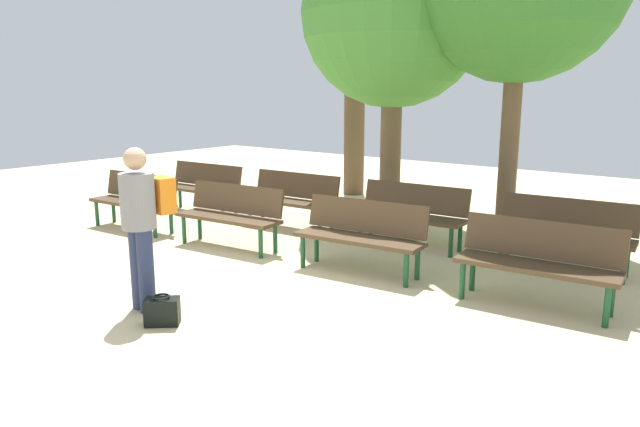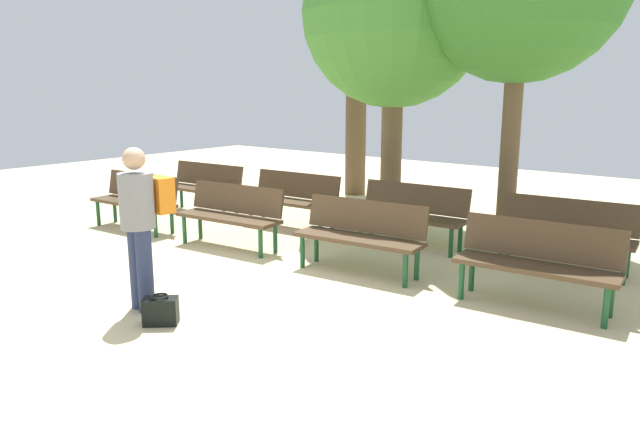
{
  "view_description": "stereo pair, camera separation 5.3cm",
  "coord_description": "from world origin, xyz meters",
  "px_view_note": "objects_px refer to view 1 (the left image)",
  "views": [
    {
      "loc": [
        4.76,
        -4.09,
        2.21
      ],
      "look_at": [
        0.0,
        2.02,
        0.55
      ],
      "focal_mm": 33.06,
      "sensor_mm": 36.0,
      "label": 1
    },
    {
      "loc": [
        4.8,
        -4.06,
        2.21
      ],
      "look_at": [
        0.0,
        2.02,
        0.55
      ],
      "focal_mm": 33.06,
      "sensor_mm": 36.0,
      "label": 2
    }
  ],
  "objects_px": {
    "bench_r0_c1": "(231,212)",
    "bench_r1_c0": "(203,185)",
    "bench_r1_c1": "(292,197)",
    "tree_1": "(394,15)",
    "bench_r0_c2": "(362,232)",
    "bench_r1_c3": "(565,230)",
    "handbag": "(162,311)",
    "visitor_with_backpack": "(142,219)",
    "bench_r1_c2": "(411,211)",
    "tree_0": "(354,110)",
    "bench_r0_c3": "(538,258)",
    "bench_r0_c0": "(136,198)"
  },
  "relations": [
    {
      "from": "bench_r1_c0",
      "to": "visitor_with_backpack",
      "type": "relative_size",
      "value": 0.99
    },
    {
      "from": "bench_r1_c3",
      "to": "bench_r1_c1",
      "type": "bearing_deg",
      "value": 180.0
    },
    {
      "from": "tree_0",
      "to": "handbag",
      "type": "bearing_deg",
      "value": -69.48
    },
    {
      "from": "bench_r1_c0",
      "to": "visitor_with_backpack",
      "type": "bearing_deg",
      "value": -51.39
    },
    {
      "from": "bench_r1_c1",
      "to": "bench_r1_c3",
      "type": "xyz_separation_m",
      "value": [
        4.1,
        0.36,
        0.0
      ]
    },
    {
      "from": "bench_r0_c1",
      "to": "bench_r1_c3",
      "type": "distance_m",
      "value": 4.38
    },
    {
      "from": "bench_r1_c3",
      "to": "handbag",
      "type": "height_order",
      "value": "bench_r1_c3"
    },
    {
      "from": "bench_r1_c2",
      "to": "tree_0",
      "type": "xyz_separation_m",
      "value": [
        -3.03,
        2.95,
        1.26
      ]
    },
    {
      "from": "bench_r1_c2",
      "to": "bench_r0_c2",
      "type": "bearing_deg",
      "value": -88.43
    },
    {
      "from": "bench_r0_c1",
      "to": "bench_r1_c3",
      "type": "height_order",
      "value": "same"
    },
    {
      "from": "bench_r1_c3",
      "to": "visitor_with_backpack",
      "type": "xyz_separation_m",
      "value": [
        -2.94,
        -3.99,
        0.43
      ]
    },
    {
      "from": "bench_r0_c3",
      "to": "handbag",
      "type": "xyz_separation_m",
      "value": [
        -2.63,
        -2.69,
        -0.37
      ]
    },
    {
      "from": "bench_r0_c3",
      "to": "bench_r0_c2",
      "type": "bearing_deg",
      "value": 180.0
    },
    {
      "from": "bench_r0_c2",
      "to": "tree_1",
      "type": "xyz_separation_m",
      "value": [
        -1.14,
        2.52,
        2.81
      ]
    },
    {
      "from": "bench_r0_c2",
      "to": "bench_r1_c3",
      "type": "bearing_deg",
      "value": 34.73
    },
    {
      "from": "bench_r0_c1",
      "to": "bench_r1_c0",
      "type": "relative_size",
      "value": 1.01
    },
    {
      "from": "bench_r0_c3",
      "to": "tree_0",
      "type": "distance_m",
      "value": 6.83
    },
    {
      "from": "bench_r0_c0",
      "to": "bench_r0_c3",
      "type": "relative_size",
      "value": 1.0
    },
    {
      "from": "bench_r1_c0",
      "to": "bench_r1_c3",
      "type": "xyz_separation_m",
      "value": [
        6.12,
        0.46,
        0.0
      ]
    },
    {
      "from": "bench_r0_c0",
      "to": "bench_r1_c0",
      "type": "bearing_deg",
      "value": 90.88
    },
    {
      "from": "bench_r0_c2",
      "to": "handbag",
      "type": "bearing_deg",
      "value": -108.37
    },
    {
      "from": "bench_r0_c0",
      "to": "bench_r1_c3",
      "type": "bearing_deg",
      "value": 14.31
    },
    {
      "from": "bench_r1_c1",
      "to": "tree_0",
      "type": "distance_m",
      "value": 3.51
    },
    {
      "from": "bench_r0_c0",
      "to": "bench_r1_c3",
      "type": "relative_size",
      "value": 1.0
    },
    {
      "from": "bench_r1_c3",
      "to": "bench_r0_c3",
      "type": "bearing_deg",
      "value": -89.33
    },
    {
      "from": "bench_r1_c1",
      "to": "visitor_with_backpack",
      "type": "relative_size",
      "value": 0.98
    },
    {
      "from": "bench_r0_c0",
      "to": "bench_r1_c2",
      "type": "bearing_deg",
      "value": 20.36
    },
    {
      "from": "bench_r0_c1",
      "to": "bench_r0_c2",
      "type": "bearing_deg",
      "value": -0.98
    },
    {
      "from": "bench_r1_c3",
      "to": "visitor_with_backpack",
      "type": "bearing_deg",
      "value": -131.3
    },
    {
      "from": "bench_r0_c0",
      "to": "bench_r1_c2",
      "type": "height_order",
      "value": "same"
    },
    {
      "from": "bench_r1_c3",
      "to": "bench_r0_c1",
      "type": "bearing_deg",
      "value": -160.92
    },
    {
      "from": "bench_r0_c3",
      "to": "tree_0",
      "type": "height_order",
      "value": "tree_0"
    },
    {
      "from": "bench_r1_c0",
      "to": "handbag",
      "type": "xyz_separation_m",
      "value": [
        3.64,
        -3.69,
        -0.37
      ]
    },
    {
      "from": "tree_0",
      "to": "tree_1",
      "type": "xyz_separation_m",
      "value": [
        2.02,
        -1.88,
        1.55
      ]
    },
    {
      "from": "tree_1",
      "to": "handbag",
      "type": "relative_size",
      "value": 13.36
    },
    {
      "from": "tree_0",
      "to": "bench_r1_c3",
      "type": "bearing_deg",
      "value": -28.62
    },
    {
      "from": "bench_r0_c0",
      "to": "bench_r0_c3",
      "type": "height_order",
      "value": "same"
    },
    {
      "from": "bench_r1_c3",
      "to": "tree_1",
      "type": "bearing_deg",
      "value": 158.8
    },
    {
      "from": "bench_r0_c2",
      "to": "tree_1",
      "type": "relative_size",
      "value": 0.34
    },
    {
      "from": "bench_r0_c1",
      "to": "bench_r1_c1",
      "type": "bearing_deg",
      "value": 88.6
    },
    {
      "from": "bench_r0_c0",
      "to": "tree_1",
      "type": "distance_m",
      "value": 4.96
    },
    {
      "from": "bench_r0_c1",
      "to": "tree_0",
      "type": "height_order",
      "value": "tree_0"
    },
    {
      "from": "bench_r0_c2",
      "to": "bench_r0_c3",
      "type": "bearing_deg",
      "value": -1.02
    },
    {
      "from": "bench_r1_c1",
      "to": "bench_r1_c2",
      "type": "relative_size",
      "value": 1.0
    },
    {
      "from": "bench_r1_c1",
      "to": "tree_1",
      "type": "height_order",
      "value": "tree_1"
    },
    {
      "from": "bench_r1_c2",
      "to": "tree_1",
      "type": "bearing_deg",
      "value": 130.01
    },
    {
      "from": "bench_r0_c3",
      "to": "bench_r1_c3",
      "type": "bearing_deg",
      "value": 90.98
    },
    {
      "from": "bench_r1_c2",
      "to": "tree_0",
      "type": "height_order",
      "value": "tree_0"
    },
    {
      "from": "bench_r0_c0",
      "to": "bench_r1_c0",
      "type": "relative_size",
      "value": 1.0
    },
    {
      "from": "bench_r0_c1",
      "to": "bench_r1_c1",
      "type": "xyz_separation_m",
      "value": [
        -0.1,
        1.43,
        0.0
      ]
    }
  ]
}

